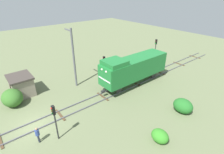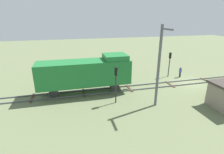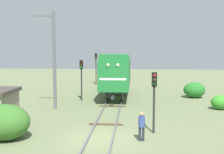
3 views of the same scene
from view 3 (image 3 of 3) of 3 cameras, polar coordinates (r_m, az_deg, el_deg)
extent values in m
plane|color=#66704C|center=(17.03, -2.30, -12.46)|extent=(109.38, 109.38, 0.00)
cube|color=#595960|center=(17.10, -4.75, -12.12)|extent=(0.10, 72.92, 0.16)
cube|color=#595960|center=(16.94, 0.17, -12.28)|extent=(0.10, 72.92, 0.16)
cube|color=#4C3823|center=(19.91, -1.25, -9.59)|extent=(2.40, 0.24, 0.09)
cube|color=#4C3823|center=(25.79, 0.12, -5.98)|extent=(2.40, 0.24, 0.09)
cube|color=#4C3823|center=(31.74, 0.97, -3.71)|extent=(2.40, 0.24, 0.09)
cube|color=#4C3823|center=(37.74, 1.55, -2.16)|extent=(2.40, 0.24, 0.09)
cube|color=#4C3823|center=(43.76, 1.97, -1.04)|extent=(2.40, 0.24, 0.09)
cube|color=#4C3823|center=(49.79, 2.29, -0.19)|extent=(2.40, 0.24, 0.09)
cube|color=#1E7233|center=(31.23, 0.96, 1.06)|extent=(2.90, 11.00, 2.90)
cube|color=#1E7233|center=(27.24, 0.45, 4.03)|extent=(2.75, 2.80, 0.60)
cube|color=#1E7233|center=(25.72, 0.19, 0.00)|extent=(2.84, 0.10, 2.84)
cube|color=white|center=(25.70, 0.18, -0.45)|extent=(2.46, 0.06, 0.20)
sphere|color=white|center=(25.62, -0.83, 2.45)|extent=(0.28, 0.28, 0.28)
sphere|color=white|center=(25.55, 1.19, 2.44)|extent=(0.28, 0.28, 0.28)
cylinder|color=#262628|center=(25.69, 0.13, -4.17)|extent=(0.36, 0.50, 0.36)
cylinder|color=#262628|center=(27.88, -1.00, -3.68)|extent=(0.18, 1.10, 1.10)
cylinder|color=#262628|center=(27.78, 1.96, -3.72)|extent=(0.18, 1.10, 1.10)
cylinder|color=#262628|center=(35.17, 0.16, -1.67)|extent=(0.18, 1.10, 1.10)
cylinder|color=#262628|center=(35.09, 2.51, -1.69)|extent=(0.18, 1.10, 1.10)
cylinder|color=#262628|center=(17.86, 8.52, -5.24)|extent=(0.14, 0.14, 3.87)
cube|color=black|center=(17.63, 8.60, -0.50)|extent=(0.32, 0.24, 0.90)
sphere|color=red|center=(17.47, 8.64, 0.33)|extent=(0.16, 0.16, 0.16)
sphere|color=#3C3306|center=(17.49, 8.63, -0.58)|extent=(0.16, 0.16, 0.16)
sphere|color=black|center=(17.53, 8.61, -1.49)|extent=(0.16, 0.16, 0.16)
cylinder|color=#262628|center=(28.68, -6.22, -0.70)|extent=(0.14, 0.14, 4.14)
cube|color=black|center=(28.54, -6.26, 2.53)|extent=(0.32, 0.24, 0.90)
sphere|color=#390606|center=(28.39, -6.32, 3.06)|extent=(0.16, 0.16, 0.16)
sphere|color=#3C3306|center=(28.40, -6.31, 2.49)|extent=(0.16, 0.16, 0.16)
sphere|color=green|center=(28.42, -6.31, 1.93)|extent=(0.16, 0.16, 0.16)
cylinder|color=#262628|center=(40.82, -3.27, 1.62)|extent=(0.14, 0.14, 4.59)
cube|color=black|center=(40.72, -3.29, 4.21)|extent=(0.32, 0.24, 0.90)
sphere|color=#390606|center=(40.58, -3.32, 4.59)|extent=(0.16, 0.16, 0.16)
sphere|color=#3C3306|center=(40.58, -3.31, 4.19)|extent=(0.16, 0.16, 0.16)
sphere|color=green|center=(40.59, -3.31, 3.80)|extent=(0.16, 0.16, 0.16)
cylinder|color=#262B38|center=(16.65, 5.67, -11.39)|extent=(0.15, 0.15, 0.85)
cylinder|color=#262B38|center=(16.65, 6.37, -11.39)|extent=(0.15, 0.15, 0.85)
cylinder|color=#33478C|center=(16.45, 6.05, -8.95)|extent=(0.38, 0.38, 0.62)
sphere|color=tan|center=(16.34, 6.07, -7.51)|extent=(0.23, 0.23, 0.23)
cylinder|color=#595960|center=(24.96, -11.63, 3.25)|extent=(0.28, 0.28, 8.51)
cube|color=#595960|center=(25.35, -13.82, 11.97)|extent=(1.80, 0.16, 0.16)
ellipsoid|color=#348726|center=(26.39, 21.26, -4.83)|extent=(1.72, 1.41, 1.25)
ellipsoid|color=#356826|center=(17.72, -20.90, -8.56)|extent=(2.91, 2.38, 2.12)
ellipsoid|color=#236A26|center=(31.56, 16.38, -2.56)|extent=(2.30, 1.88, 1.67)
camera|label=1|loc=(21.12, 52.53, 24.88)|focal=28.00mm
camera|label=2|loc=(39.73, -30.19, 10.76)|focal=28.00mm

